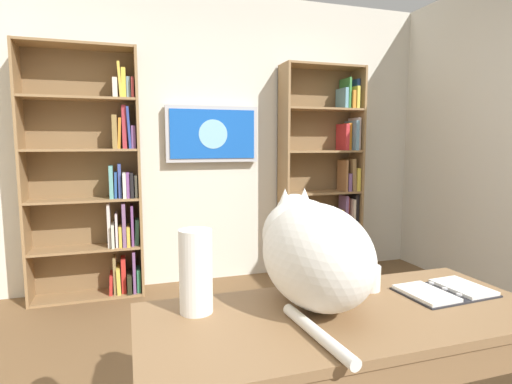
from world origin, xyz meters
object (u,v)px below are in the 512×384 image
(wall_mounted_tv, at_px, (212,134))
(open_binder, at_px, (445,291))
(bookshelf_left, at_px, (329,175))
(coffee_mug, at_px, (370,278))
(bookshelf_right, at_px, (97,182))
(desk, at_px, (348,350))
(paper_towel_roll, at_px, (196,271))
(cat, at_px, (311,248))

(wall_mounted_tv, distance_m, open_binder, 2.68)
(bookshelf_left, height_order, coffee_mug, bookshelf_left)
(bookshelf_right, bearing_deg, desk, 109.70)
(paper_towel_roll, bearing_deg, wall_mounted_tv, -102.99)
(paper_towel_roll, bearing_deg, bookshelf_left, -126.11)
(paper_towel_roll, height_order, coffee_mug, paper_towel_roll)
(bookshelf_right, distance_m, wall_mounted_tv, 1.10)
(desk, bearing_deg, paper_towel_roll, -19.92)
(cat, distance_m, open_binder, 0.56)
(bookshelf_right, bearing_deg, cat, 109.15)
(wall_mounted_tv, bearing_deg, cat, 86.10)
(bookshelf_left, xyz_separation_m, open_binder, (0.83, 2.50, -0.23))
(bookshelf_left, distance_m, cat, 2.77)
(desk, distance_m, open_binder, 0.47)
(bookshelf_left, height_order, paper_towel_roll, bookshelf_left)
(bookshelf_left, distance_m, open_binder, 2.64)
(wall_mounted_tv, height_order, paper_towel_roll, wall_mounted_tv)
(bookshelf_left, relative_size, coffee_mug, 21.52)
(bookshelf_left, bearing_deg, wall_mounted_tv, -4.03)
(paper_towel_roll, relative_size, coffee_mug, 2.92)
(desk, distance_m, cat, 0.36)
(open_binder, bearing_deg, cat, -8.58)
(cat, bearing_deg, bookshelf_left, -119.00)
(cat, relative_size, paper_towel_roll, 2.42)
(open_binder, height_order, paper_towel_roll, paper_towel_roll)
(coffee_mug, bearing_deg, bookshelf_left, -114.27)
(paper_towel_roll, xyz_separation_m, coffee_mug, (-0.67, -0.00, -0.09))
(bookshelf_right, bearing_deg, bookshelf_left, 179.95)
(desk, distance_m, coffee_mug, 0.31)
(bookshelf_right, relative_size, open_binder, 6.17)
(open_binder, xyz_separation_m, coffee_mug, (0.25, -0.11, 0.04))
(desk, relative_size, coffee_mug, 14.26)
(wall_mounted_tv, distance_m, coffee_mug, 2.54)
(wall_mounted_tv, xyz_separation_m, coffee_mug, (-0.10, 2.47, -0.59))
(bookshelf_right, xyz_separation_m, coffee_mug, (-1.11, 2.39, -0.18))
(open_binder, relative_size, paper_towel_roll, 1.22)
(bookshelf_left, distance_m, desk, 2.88)
(desk, height_order, paper_towel_roll, paper_towel_roll)
(bookshelf_right, xyz_separation_m, cat, (-0.84, 2.43, -0.03))
(open_binder, bearing_deg, coffee_mug, -24.63)
(cat, bearing_deg, paper_towel_roll, -4.91)
(bookshelf_left, xyz_separation_m, desk, (1.27, 2.56, -0.36))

